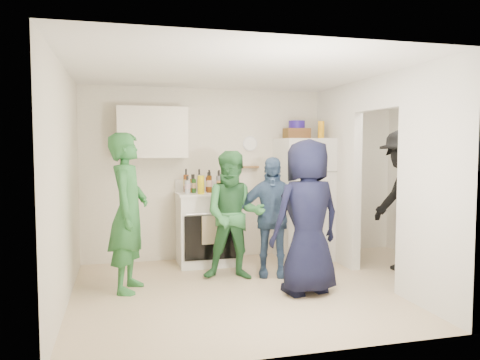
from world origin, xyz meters
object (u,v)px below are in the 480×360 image
at_px(wicker_basket, 297,133).
at_px(person_nook, 406,201).
at_px(blue_bowl, 297,125).
at_px(person_green_center, 234,215).
at_px(fridge, 304,199).
at_px(person_navy, 307,217).
at_px(person_denim, 271,217).
at_px(stove, 207,228).
at_px(yellow_cup_stack_top, 321,130).
at_px(person_green_left, 128,212).

xyz_separation_m(wicker_basket, person_nook, (1.10, -1.11, -0.90)).
bearing_deg(blue_bowl, person_green_center, -143.21).
distance_m(fridge, person_nook, 1.46).
distance_m(blue_bowl, person_navy, 2.03).
height_order(person_denim, person_navy, person_navy).
bearing_deg(person_denim, person_green_center, -159.98).
relative_size(stove, wicker_basket, 2.90).
xyz_separation_m(wicker_basket, yellow_cup_stack_top, (0.32, -0.15, 0.05)).
relative_size(wicker_basket, person_nook, 0.19).
xyz_separation_m(wicker_basket, person_denim, (-0.66, -0.84, -1.08)).
xyz_separation_m(person_green_center, person_denim, (0.49, 0.03, -0.04)).
relative_size(person_green_left, person_denim, 1.19).
xyz_separation_m(fridge, person_nook, (1.00, -1.06, 0.06)).
height_order(yellow_cup_stack_top, person_navy, yellow_cup_stack_top).
distance_m(person_navy, person_nook, 1.68).
bearing_deg(yellow_cup_stack_top, person_green_center, -154.16).
bearing_deg(fridge, blue_bowl, 153.43).
height_order(fridge, person_navy, fridge).
bearing_deg(stove, person_denim, -50.15).
bearing_deg(person_green_left, person_green_center, -67.02).
xyz_separation_m(fridge, wicker_basket, (-0.10, 0.05, 0.96)).
relative_size(blue_bowl, person_green_left, 0.13).
relative_size(fridge, yellow_cup_stack_top, 7.09).
xyz_separation_m(person_green_center, person_nook, (2.26, -0.24, 0.14)).
bearing_deg(person_green_center, stove, 117.48).
xyz_separation_m(fridge, blue_bowl, (-0.10, 0.05, 1.09)).
bearing_deg(person_green_center, person_navy, -34.40).
height_order(stove, fridge, fridge).
distance_m(stove, wicker_basket, 1.90).
distance_m(wicker_basket, person_green_center, 1.78).
height_order(stove, person_denim, person_denim).
bearing_deg(yellow_cup_stack_top, person_denim, -145.05).
bearing_deg(person_nook, blue_bowl, -136.82).
distance_m(fridge, person_green_center, 1.50).
xyz_separation_m(person_green_left, person_green_center, (1.28, 0.16, -0.11)).
distance_m(blue_bowl, person_nook, 1.87).
bearing_deg(yellow_cup_stack_top, person_navy, -118.95).
bearing_deg(yellow_cup_stack_top, wicker_basket, 154.89).
distance_m(wicker_basket, person_navy, 1.97).
bearing_deg(person_navy, person_nook, -173.05).
relative_size(yellow_cup_stack_top, person_green_center, 0.16).
bearing_deg(person_green_center, person_denim, 18.16).
distance_m(blue_bowl, person_green_center, 1.86).
distance_m(person_denim, person_nook, 1.79).
height_order(stove, blue_bowl, blue_bowl).
height_order(fridge, blue_bowl, blue_bowl).
bearing_deg(person_navy, fridge, -121.85).
distance_m(yellow_cup_stack_top, person_denim, 1.65).
relative_size(fridge, person_green_center, 1.11).
xyz_separation_m(blue_bowl, person_navy, (-0.50, -1.63, -1.11)).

